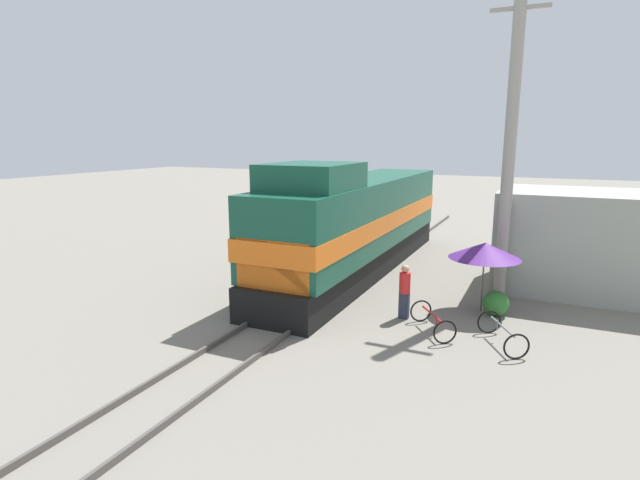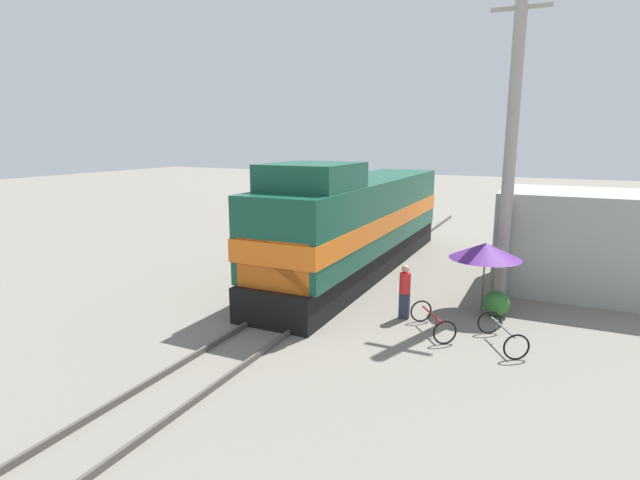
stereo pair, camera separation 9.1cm
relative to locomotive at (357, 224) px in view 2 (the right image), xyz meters
The scene contains 12 objects.
ground_plane 3.72m from the locomotive, 90.00° to the right, with size 120.00×120.00×0.00m, color slate.
rail_near 3.75m from the locomotive, 102.98° to the right, with size 0.08×38.92×0.15m, color #4C4742.
rail_far 3.75m from the locomotive, 77.02° to the right, with size 0.08×38.92×0.15m, color #4C4742.
locomotive is the anchor object (origin of this frame).
utility_pole 6.71m from the locomotive, 10.03° to the right, with size 1.80×0.40×10.67m.
vendor_umbrella 5.94m from the locomotive, 26.18° to the right, with size 2.22×2.22×2.23m.
billboard_sign 7.11m from the locomotive, ahead, with size 2.47×0.12×3.54m.
shrub_cluster 6.68m from the locomotive, 26.50° to the right, with size 0.80×0.80×0.80m, color #2D722D.
person_bystander 5.53m from the locomotive, 52.91° to the right, with size 0.34×0.34×1.69m.
bicycle 6.88m from the locomotive, 49.78° to the right, with size 1.57×1.82×0.68m.
bicycle_spare 8.29m from the locomotive, 40.26° to the right, with size 1.45×1.87×0.69m.
building_block_distant 8.54m from the locomotive, ahead, with size 6.19×4.14×3.59m, color #999E93.
Camera 2 is at (7.15, -15.46, 5.45)m, focal length 28.00 mm.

